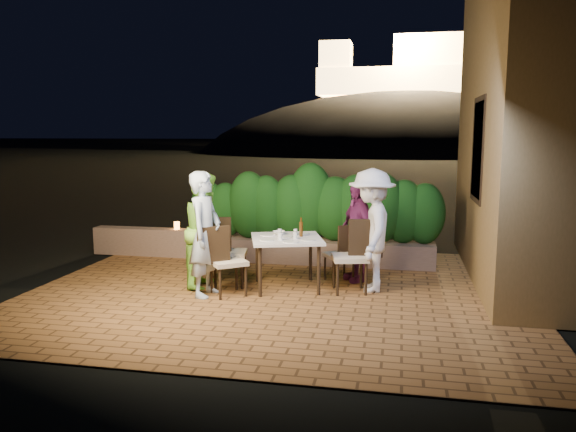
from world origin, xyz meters
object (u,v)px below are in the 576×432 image
(diner_white, at_px, (371,230))
(parapet_lamp, at_px, (177,226))
(beer_bottle, at_px, (301,227))
(chair_right_front, at_px, (350,256))
(diner_green, at_px, (206,230))
(chair_right_back, at_px, (339,254))
(chair_left_back, at_px, (230,251))
(diner_purple, at_px, (357,232))
(dining_table, at_px, (287,263))
(diner_blue, at_px, (205,234))
(bowl, at_px, (279,233))
(chair_left_front, at_px, (228,260))

(diner_white, relative_size, parapet_lamp, 12.54)
(beer_bottle, relative_size, chair_right_front, 0.27)
(diner_green, bearing_deg, chair_right_back, -73.01)
(beer_bottle, xyz_separation_m, chair_right_back, (0.52, 0.39, -0.46))
(beer_bottle, xyz_separation_m, chair_right_front, (0.73, -0.14, -0.37))
(parapet_lamp, bearing_deg, chair_right_back, -20.89)
(chair_left_back, height_order, diner_purple, diner_purple)
(dining_table, relative_size, chair_left_back, 0.97)
(chair_right_back, relative_size, diner_purple, 0.57)
(beer_bottle, height_order, chair_right_front, chair_right_front)
(chair_left_back, relative_size, diner_green, 0.61)
(dining_table, bearing_deg, beer_bottle, 32.68)
(beer_bottle, height_order, diner_purple, diner_purple)
(beer_bottle, height_order, diner_blue, diner_blue)
(dining_table, xyz_separation_m, chair_right_front, (0.92, -0.01, 0.15))
(chair_left_back, xyz_separation_m, parapet_lamp, (-1.54, 1.72, 0.06))
(dining_table, relative_size, diner_green, 0.59)
(chair_right_back, distance_m, diner_white, 0.78)
(diner_white, height_order, diner_purple, diner_white)
(bowl, bearing_deg, chair_right_back, 16.64)
(chair_right_front, distance_m, chair_right_back, 0.57)
(diner_blue, height_order, diner_purple, diner_blue)
(diner_blue, relative_size, diner_white, 0.99)
(dining_table, distance_m, chair_left_back, 0.86)
(diner_white, bearing_deg, dining_table, -88.49)
(chair_left_front, relative_size, chair_right_back, 1.14)
(chair_right_front, bearing_deg, parapet_lamp, -40.77)
(beer_bottle, relative_size, chair_left_back, 0.27)
(parapet_lamp, bearing_deg, diner_green, -56.12)
(chair_left_front, xyz_separation_m, chair_right_front, (1.65, 0.48, 0.03))
(diner_white, bearing_deg, diner_blue, -76.66)
(chair_right_front, xyz_separation_m, parapet_lamp, (-3.31, 1.71, 0.05))
(dining_table, distance_m, diner_green, 1.28)
(beer_bottle, bearing_deg, dining_table, -147.32)
(diner_green, bearing_deg, diner_white, -85.75)
(chair_left_back, xyz_separation_m, chair_right_back, (1.56, 0.53, -0.08))
(chair_right_front, xyz_separation_m, diner_white, (0.29, 0.13, 0.35))
(bowl, relative_size, diner_purple, 0.12)
(chair_left_back, distance_m, diner_blue, 0.68)
(chair_right_front, height_order, chair_right_back, chair_right_front)
(diner_white, distance_m, parapet_lamp, 3.94)
(bowl, xyz_separation_m, diner_white, (1.37, -0.13, 0.10))
(diner_green, bearing_deg, chair_right_front, -88.51)
(dining_table, relative_size, chair_right_front, 0.95)
(chair_right_back, relative_size, diner_green, 0.51)
(chair_left_back, relative_size, diner_white, 0.58)
(chair_right_front, height_order, diner_purple, diner_purple)
(chair_left_back, xyz_separation_m, diner_blue, (-0.18, -0.56, 0.36))
(dining_table, bearing_deg, diner_purple, 33.17)
(chair_right_back, height_order, diner_white, diner_white)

